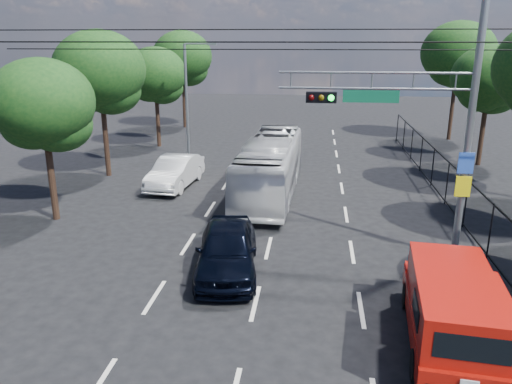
# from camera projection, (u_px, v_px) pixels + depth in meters

# --- Properties ---
(lane_markings) EXTENTS (6.12, 38.00, 0.01)m
(lane_markings) POSITION_uv_depth(u_px,v_px,m) (280.00, 198.00, 23.85)
(lane_markings) COLOR beige
(lane_markings) RESTS_ON ground
(signal_mast) EXTENTS (6.43, 0.39, 9.50)m
(signal_mast) POSITION_uv_depth(u_px,v_px,m) (433.00, 105.00, 16.01)
(signal_mast) COLOR slate
(signal_mast) RESTS_ON ground
(streetlight_left) EXTENTS (2.09, 0.22, 7.08)m
(streetlight_left) POSITION_uv_depth(u_px,v_px,m) (189.00, 95.00, 31.00)
(streetlight_left) COLOR slate
(streetlight_left) RESTS_ON ground
(utility_wires) EXTENTS (22.00, 5.04, 0.74)m
(utility_wires) POSITION_uv_depth(u_px,v_px,m) (272.00, 40.00, 16.82)
(utility_wires) COLOR black
(utility_wires) RESTS_ON ground
(fence_right) EXTENTS (0.06, 34.03, 2.00)m
(fence_right) POSITION_uv_depth(u_px,v_px,m) (458.00, 194.00, 20.95)
(fence_right) COLOR black
(fence_right) RESTS_ON ground
(tree_right_d) EXTENTS (4.32, 4.32, 7.02)m
(tree_right_d) POSITION_uv_depth(u_px,v_px,m) (489.00, 83.00, 28.75)
(tree_right_d) COLOR black
(tree_right_d) RESTS_ON ground
(tree_right_e) EXTENTS (5.28, 5.28, 8.58)m
(tree_right_e) POSITION_uv_depth(u_px,v_px,m) (458.00, 58.00, 36.00)
(tree_right_e) COLOR black
(tree_right_e) RESTS_ON ground
(tree_left_b) EXTENTS (4.08, 4.08, 6.63)m
(tree_left_b) POSITION_uv_depth(u_px,v_px,m) (44.00, 110.00, 19.77)
(tree_left_b) COLOR black
(tree_left_b) RESTS_ON ground
(tree_left_c) EXTENTS (4.80, 4.80, 7.80)m
(tree_left_c) POSITION_uv_depth(u_px,v_px,m) (101.00, 76.00, 26.25)
(tree_left_c) COLOR black
(tree_left_c) RESTS_ON ground
(tree_left_d) EXTENTS (4.20, 4.20, 6.83)m
(tree_left_d) POSITION_uv_depth(u_px,v_px,m) (156.00, 78.00, 33.99)
(tree_left_d) COLOR black
(tree_left_d) RESTS_ON ground
(tree_left_e) EXTENTS (4.92, 4.92, 7.99)m
(tree_left_e) POSITION_uv_depth(u_px,v_px,m) (183.00, 61.00, 41.37)
(tree_left_e) COLOR black
(tree_left_e) RESTS_ON ground
(red_pickup) EXTENTS (2.46, 5.51, 1.99)m
(red_pickup) POSITION_uv_depth(u_px,v_px,m) (452.00, 308.00, 12.05)
(red_pickup) COLOR black
(red_pickup) RESTS_ON ground
(navy_hatchback) EXTENTS (2.47, 4.92, 1.61)m
(navy_hatchback) POSITION_uv_depth(u_px,v_px,m) (227.00, 249.00, 16.05)
(navy_hatchback) COLOR black
(navy_hatchback) RESTS_ON ground
(white_bus) EXTENTS (2.66, 10.04, 2.78)m
(white_bus) POSITION_uv_depth(u_px,v_px,m) (270.00, 167.00, 24.06)
(white_bus) COLOR silver
(white_bus) RESTS_ON ground
(white_van) EXTENTS (2.08, 4.86, 1.56)m
(white_van) POSITION_uv_depth(u_px,v_px,m) (175.00, 172.00, 25.51)
(white_van) COLOR silver
(white_van) RESTS_ON ground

